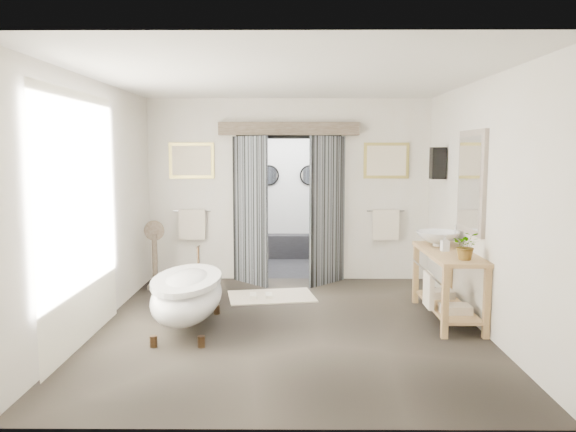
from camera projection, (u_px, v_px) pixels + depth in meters
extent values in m
plane|color=#473F35|center=(288.00, 326.00, 6.68)|extent=(5.00, 5.00, 0.00)
cube|color=beige|center=(285.00, 238.00, 4.03)|extent=(4.50, 0.02, 2.90)
cube|color=beige|center=(95.00, 205.00, 6.53)|extent=(0.02, 5.00, 2.90)
cube|color=beige|center=(482.00, 205.00, 6.49)|extent=(0.02, 5.00, 2.90)
cube|color=beige|center=(194.00, 190.00, 9.00)|extent=(1.45, 0.02, 2.90)
cube|color=beige|center=(384.00, 190.00, 8.98)|extent=(1.45, 0.02, 2.90)
cube|color=beige|center=(289.00, 117.00, 8.86)|extent=(1.60, 0.02, 0.60)
cube|color=silver|center=(288.00, 77.00, 6.34)|extent=(4.50, 5.00, 0.02)
cube|color=beige|center=(80.00, 220.00, 5.94)|extent=(0.02, 2.20, 2.70)
cube|color=gray|center=(472.00, 182.00, 6.78)|extent=(0.05, 0.95, 1.25)
cube|color=silver|center=(469.00, 182.00, 6.78)|extent=(0.01, 0.80, 1.10)
cube|color=black|center=(438.00, 163.00, 7.98)|extent=(0.20, 0.20, 0.45)
sphere|color=#FFCC8C|center=(438.00, 163.00, 7.98)|extent=(0.10, 0.10, 0.10)
cube|color=black|center=(289.00, 266.00, 10.15)|extent=(2.20, 2.00, 0.01)
cube|color=silver|center=(289.00, 127.00, 9.87)|extent=(2.20, 2.00, 0.02)
cube|color=white|center=(289.00, 193.00, 11.00)|extent=(2.20, 0.02, 2.50)
cube|color=white|center=(228.00, 197.00, 10.02)|extent=(0.02, 2.00, 2.50)
cube|color=white|center=(351.00, 197.00, 10.00)|extent=(0.02, 2.00, 2.50)
cube|color=black|center=(289.00, 246.00, 10.94)|extent=(2.00, 0.35, 0.45)
cylinder|color=silver|center=(269.00, 175.00, 10.94)|extent=(0.40, 0.03, 0.40)
cylinder|color=silver|center=(310.00, 175.00, 10.93)|extent=(0.40, 0.03, 0.40)
cube|color=black|center=(239.00, 209.00, 9.03)|extent=(0.07, 0.10, 2.30)
cube|color=black|center=(338.00, 209.00, 9.02)|extent=(0.07, 0.10, 2.30)
cube|color=black|center=(289.00, 137.00, 8.90)|extent=(1.67, 0.10, 0.07)
cube|color=black|center=(250.00, 211.00, 8.69)|extent=(0.58, 0.60, 2.30)
cube|color=black|center=(327.00, 211.00, 8.68)|extent=(0.58, 0.60, 2.30)
cube|color=#726353|center=(289.00, 129.00, 8.78)|extent=(2.20, 0.20, 0.20)
cube|color=tan|center=(192.00, 161.00, 8.93)|extent=(0.72, 0.03, 0.57)
cube|color=beige|center=(191.00, 161.00, 8.92)|extent=(0.62, 0.01, 0.47)
cube|color=tan|center=(386.00, 161.00, 8.91)|extent=(0.72, 0.03, 0.57)
cube|color=beige|center=(386.00, 161.00, 8.89)|extent=(0.62, 0.01, 0.47)
cylinder|color=silver|center=(192.00, 211.00, 8.98)|extent=(0.60, 0.02, 0.02)
cube|color=beige|center=(192.00, 225.00, 8.99)|extent=(0.42, 0.08, 0.48)
cylinder|color=silver|center=(386.00, 211.00, 8.96)|extent=(0.60, 0.02, 0.02)
cube|color=beige|center=(386.00, 225.00, 8.97)|extent=(0.42, 0.08, 0.48)
cylinder|color=#402B1A|center=(153.00, 342.00, 5.95)|extent=(0.08, 0.08, 0.12)
cylinder|color=#402B1A|center=(201.00, 342.00, 5.95)|extent=(0.08, 0.08, 0.12)
cylinder|color=#402B1A|center=(177.00, 309.00, 7.16)|extent=(0.08, 0.08, 0.12)
cylinder|color=#402B1A|center=(217.00, 309.00, 7.16)|extent=(0.08, 0.08, 0.12)
ellipsoid|color=white|center=(187.00, 296.00, 6.52)|extent=(0.77, 1.73, 0.55)
cylinder|color=#402B1A|center=(198.00, 255.00, 7.27)|extent=(0.03, 0.03, 0.22)
cube|color=tan|center=(445.00, 301.00, 6.19)|extent=(0.07, 0.07, 0.85)
cube|color=tan|center=(487.00, 301.00, 6.19)|extent=(0.07, 0.07, 0.85)
cube|color=tan|center=(416.00, 272.00, 7.66)|extent=(0.07, 0.07, 0.85)
cube|color=tan|center=(449.00, 272.00, 7.66)|extent=(0.07, 0.07, 0.85)
cube|color=tan|center=(449.00, 253.00, 6.88)|extent=(0.55, 1.60, 0.05)
cube|color=tan|center=(447.00, 306.00, 6.95)|extent=(0.45, 1.50, 0.03)
cylinder|color=silver|center=(426.00, 271.00, 6.91)|extent=(0.02, 1.40, 0.02)
cube|color=beige|center=(429.00, 290.00, 6.78)|extent=(0.06, 0.34, 0.42)
cube|color=beige|center=(455.00, 309.00, 6.60)|extent=(0.35, 0.25, 0.10)
cube|color=beige|center=(440.00, 294.00, 7.30)|extent=(0.35, 0.25, 0.10)
cube|color=#726353|center=(156.00, 286.00, 8.49)|extent=(0.20, 0.20, 0.07)
cylinder|color=#726353|center=(155.00, 259.00, 8.44)|extent=(0.08, 0.08, 0.77)
cylinder|color=silver|center=(154.00, 230.00, 8.41)|extent=(0.27, 0.02, 0.27)
cylinder|color=#726353|center=(154.00, 231.00, 8.40)|extent=(0.31, 0.01, 0.31)
cube|color=#C7B297|center=(271.00, 296.00, 8.01)|extent=(1.32, 0.99, 0.01)
cube|color=beige|center=(253.00, 295.00, 7.94)|extent=(0.11, 0.25, 0.05)
cube|color=beige|center=(269.00, 295.00, 7.94)|extent=(0.11, 0.25, 0.05)
imported|color=white|center=(438.00, 239.00, 7.25)|extent=(0.73, 0.73, 0.19)
imported|color=gray|center=(467.00, 246.00, 6.31)|extent=(0.36, 0.33, 0.33)
imported|color=gray|center=(445.00, 243.00, 6.87)|extent=(0.10, 0.10, 0.20)
imported|color=gray|center=(434.00, 236.00, 7.58)|extent=(0.15, 0.15, 0.15)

